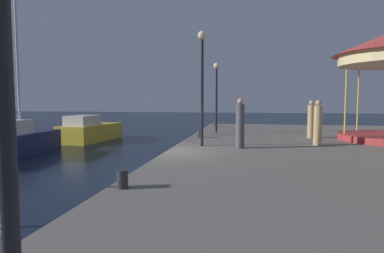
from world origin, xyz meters
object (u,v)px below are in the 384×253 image
at_px(motorboat_yellow, 90,131).
at_px(bollard_north, 215,124).
at_px(bollard_south, 122,179).
at_px(sailboat_navy, 6,143).
at_px(lamp_post_far_end, 217,85).
at_px(lamp_post_mid_promenade, 202,69).
at_px(person_by_the_water, 318,124).
at_px(person_near_carousel, 311,120).
at_px(bollard_center, 200,134).
at_px(person_mid_promenade, 240,125).

distance_m(motorboat_yellow, bollard_north, 8.65).
relative_size(bollard_north, bollard_south, 1.00).
xyz_separation_m(sailboat_navy, lamp_post_far_end, (9.38, 5.55, 2.91)).
height_order(lamp_post_mid_promenade, person_by_the_water, lamp_post_mid_promenade).
bearing_deg(sailboat_navy, bollard_north, 47.40).
bearing_deg(person_near_carousel, person_by_the_water, -94.61).
relative_size(lamp_post_mid_promenade, bollard_north, 11.72).
relative_size(bollard_south, bollard_center, 1.00).
distance_m(motorboat_yellow, bollard_center, 8.81).
height_order(bollard_north, person_by_the_water, person_by_the_water).
xyz_separation_m(sailboat_navy, lamp_post_mid_promenade, (9.35, -0.21, 3.28)).
relative_size(bollard_north, person_near_carousel, 0.21).
bearing_deg(bollard_south, bollard_center, 88.55).
bearing_deg(person_mid_promenade, lamp_post_mid_promenade, 168.58).
height_order(motorboat_yellow, person_near_carousel, person_near_carousel).
distance_m(lamp_post_far_end, person_mid_promenade, 6.54).
bearing_deg(sailboat_navy, person_mid_promenade, -2.76).
relative_size(motorboat_yellow, bollard_center, 12.28).
height_order(bollard_center, person_by_the_water, person_by_the_water).
bearing_deg(bollard_north, lamp_post_far_end, -83.59).
height_order(bollard_north, bollard_south, same).
relative_size(bollard_center, person_by_the_water, 0.21).
bearing_deg(bollard_south, lamp_post_far_end, 86.36).
bearing_deg(lamp_post_mid_promenade, bollard_center, 99.99).
xyz_separation_m(motorboat_yellow, bollard_south, (7.71, -13.45, 0.32)).
xyz_separation_m(lamp_post_mid_promenade, person_near_carousel, (4.99, 3.82, -2.28)).
relative_size(sailboat_navy, lamp_post_far_end, 1.86).
bearing_deg(bollard_center, sailboat_navy, -162.77).
xyz_separation_m(lamp_post_far_end, person_mid_promenade, (1.54, -6.07, -1.87)).
xyz_separation_m(sailboat_navy, person_mid_promenade, (10.92, -0.53, 1.04)).
bearing_deg(bollard_center, bollard_south, -91.45).
bearing_deg(bollard_south, person_near_carousel, 61.42).
bearing_deg(person_by_the_water, person_mid_promenade, -156.20).
bearing_deg(bollard_north, sailboat_navy, -132.60).
xyz_separation_m(sailboat_navy, bollard_south, (8.59, -6.95, 0.31)).
bearing_deg(lamp_post_far_end, motorboat_yellow, 173.55).
relative_size(bollard_north, person_by_the_water, 0.21).
relative_size(person_by_the_water, person_mid_promenade, 0.97).
relative_size(motorboat_yellow, lamp_post_far_end, 1.21).
relative_size(lamp_post_far_end, bollard_south, 10.17).
xyz_separation_m(lamp_post_mid_promenade, bollard_center, (-0.52, 2.95, -2.97)).
bearing_deg(motorboat_yellow, sailboat_navy, -97.72).
relative_size(sailboat_navy, bollard_south, 18.93).
bearing_deg(bollard_center, person_mid_promenade, -57.40).
bearing_deg(bollard_center, person_near_carousel, 8.97).
bearing_deg(lamp_post_far_end, person_by_the_water, -44.54).
bearing_deg(person_near_carousel, lamp_post_far_end, 158.66).
xyz_separation_m(motorboat_yellow, lamp_post_far_end, (8.50, -0.96, 2.92)).
relative_size(sailboat_navy, bollard_center, 18.93).
distance_m(lamp_post_mid_promenade, person_near_carousel, 6.68).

